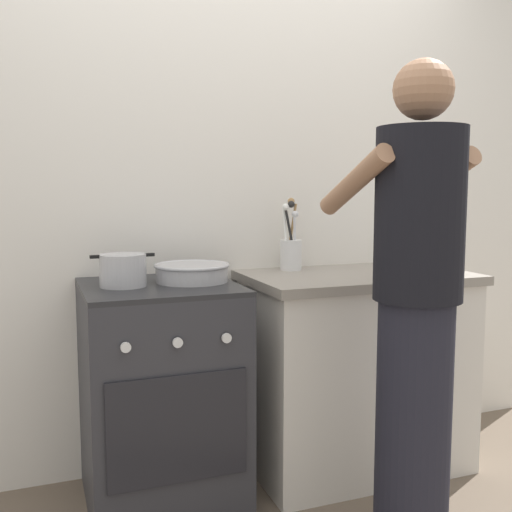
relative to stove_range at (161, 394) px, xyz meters
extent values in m
plane|color=#6B5B4C|center=(0.35, -0.15, -0.45)|extent=(6.00, 6.00, 0.00)
cube|color=silver|center=(0.55, 0.35, 0.80)|extent=(3.20, 0.10, 2.50)
cube|color=silver|center=(0.90, 0.00, -0.02)|extent=(0.96, 0.56, 0.86)
cube|color=gray|center=(0.90, 0.00, 0.43)|extent=(1.00, 0.60, 0.04)
cube|color=#2D2D33|center=(0.00, 0.00, -0.01)|extent=(0.60, 0.60, 0.88)
cube|color=#232326|center=(0.00, 0.00, 0.44)|extent=(0.60, 0.60, 0.02)
cube|color=black|center=(0.00, -0.30, -0.03)|extent=(0.51, 0.01, 0.40)
cylinder|color=silver|center=(-0.18, -0.31, 0.29)|extent=(0.04, 0.01, 0.04)
cylinder|color=silver|center=(0.00, -0.31, 0.29)|extent=(0.04, 0.01, 0.04)
cylinder|color=silver|center=(0.18, -0.31, 0.29)|extent=(0.04, 0.01, 0.04)
cylinder|color=#B2B2B7|center=(-0.14, 0.00, 0.51)|extent=(0.18, 0.18, 0.13)
cube|color=black|center=(-0.24, 0.00, 0.57)|extent=(0.04, 0.02, 0.01)
cube|color=black|center=(-0.04, 0.00, 0.57)|extent=(0.04, 0.02, 0.01)
cylinder|color=#B7B7BC|center=(0.14, 0.02, 0.49)|extent=(0.29, 0.29, 0.07)
torus|color=#B7B7BC|center=(0.14, 0.02, 0.52)|extent=(0.31, 0.31, 0.01)
cylinder|color=silver|center=(0.66, 0.20, 0.52)|extent=(0.10, 0.10, 0.14)
cylinder|color=white|center=(0.63, 0.20, 0.60)|extent=(0.02, 0.06, 0.26)
sphere|color=white|center=(0.63, 0.20, 0.74)|extent=(0.03, 0.03, 0.03)
cylinder|color=#9E7547|center=(0.66, 0.21, 0.61)|extent=(0.05, 0.03, 0.30)
sphere|color=#9E7547|center=(0.66, 0.21, 0.77)|extent=(0.03, 0.03, 0.03)
cylinder|color=black|center=(0.66, 0.20, 0.61)|extent=(0.06, 0.04, 0.28)
sphere|color=black|center=(0.66, 0.20, 0.76)|extent=(0.03, 0.03, 0.03)
cylinder|color=silver|center=(0.67, 0.19, 0.59)|extent=(0.03, 0.03, 0.22)
sphere|color=silver|center=(0.67, 0.19, 0.71)|extent=(0.03, 0.03, 0.03)
cylinder|color=silver|center=(0.97, -0.07, 0.49)|extent=(0.04, 0.04, 0.07)
cylinder|color=red|center=(0.97, -0.07, 0.53)|extent=(0.04, 0.04, 0.02)
cylinder|color=black|center=(0.76, -0.64, 0.00)|extent=(0.26, 0.26, 0.90)
cylinder|color=black|center=(0.76, -0.64, 0.74)|extent=(0.30, 0.30, 0.58)
sphere|color=#A07254|center=(0.76, -0.64, 1.15)|extent=(0.20, 0.20, 0.20)
cylinder|color=#A07254|center=(0.59, -0.50, 0.85)|extent=(0.07, 0.41, 0.24)
cylinder|color=#A07254|center=(0.93, -0.50, 0.85)|extent=(0.07, 0.41, 0.24)
camera|label=1|loc=(-0.46, -2.31, 0.83)|focal=41.65mm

